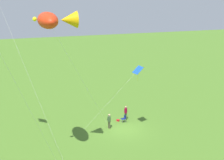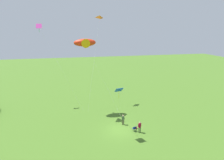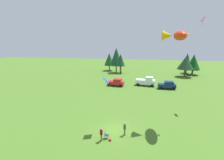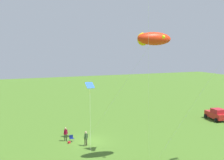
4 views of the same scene
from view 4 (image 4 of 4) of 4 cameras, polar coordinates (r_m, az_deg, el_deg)
ground_plane at (r=39.97m, az=-4.09°, el=-11.09°), size 160.00×160.00×0.00m
person_kite_flyer at (r=38.01m, az=-4.82°, el=-10.41°), size 0.41×0.57×1.74m
folding_chair at (r=39.92m, az=-7.42°, el=-10.42°), size 0.52×0.52×0.82m
person_spectator at (r=40.04m, az=-8.49°, el=-9.58°), size 0.37×0.57×1.74m
backpack_on_grass at (r=39.37m, az=-7.85°, el=-11.24°), size 0.37×0.39×0.22m
car_red_sedan at (r=53.17m, az=18.58°, el=-5.94°), size 4.41×2.69×1.89m
kite_large_fish at (r=32.53m, az=7.36°, el=7.49°), size 8.28×7.40×13.35m
kite_diamond_blue at (r=39.67m, az=-4.08°, el=-1.20°), size 6.13×2.44×7.28m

